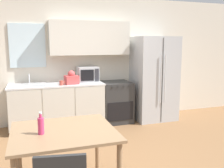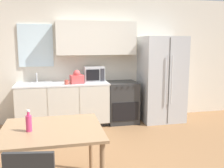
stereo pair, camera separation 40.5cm
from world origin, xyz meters
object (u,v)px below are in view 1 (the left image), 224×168
at_px(microwave, 88,74).
at_px(dining_table, 64,139).
at_px(refrigerator, 154,78).
at_px(coffee_mug, 62,83).
at_px(drink_bottle, 41,125).
at_px(oven_range, 115,102).

xyz_separation_m(microwave, dining_table, (-0.85, -2.53, -0.39)).
distance_m(refrigerator, coffee_mug, 2.07).
bearing_deg(drink_bottle, oven_range, 55.74).
bearing_deg(coffee_mug, oven_range, 9.26).
height_order(coffee_mug, dining_table, coffee_mug).
bearing_deg(drink_bottle, coffee_mug, 77.50).
relative_size(coffee_mug, drink_bottle, 0.46).
xyz_separation_m(oven_range, coffee_mug, (-1.17, -0.19, 0.51)).
relative_size(oven_range, coffee_mug, 8.13).
height_order(dining_table, drink_bottle, drink_bottle).
relative_size(oven_range, drink_bottle, 3.75).
bearing_deg(microwave, refrigerator, -6.37).
distance_m(coffee_mug, dining_table, 2.26).
distance_m(microwave, drink_bottle, 2.79).
xyz_separation_m(coffee_mug, dining_table, (-0.27, -2.23, -0.27)).
bearing_deg(refrigerator, coffee_mug, -176.29).
xyz_separation_m(oven_range, drink_bottle, (-1.68, -2.46, 0.43)).
relative_size(microwave, dining_table, 0.38).
distance_m(oven_range, dining_table, 2.82).
bearing_deg(refrigerator, drink_bottle, -136.90).
distance_m(microwave, coffee_mug, 0.67).
relative_size(oven_range, refrigerator, 0.48).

